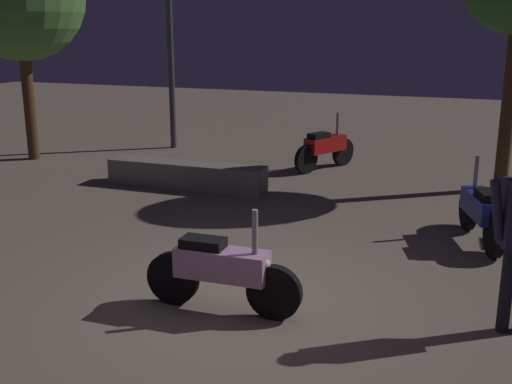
{
  "coord_description": "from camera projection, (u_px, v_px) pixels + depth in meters",
  "views": [
    {
      "loc": [
        2.21,
        -5.6,
        2.84
      ],
      "look_at": [
        -0.09,
        0.74,
        1.0
      ],
      "focal_mm": 43.6,
      "sensor_mm": 36.0,
      "label": 1
    }
  ],
  "objects": [
    {
      "name": "motorcycle_blue_parked_left",
      "position": [
        481.0,
        211.0,
        8.22
      ],
      "size": [
        0.61,
        1.61,
        1.11
      ],
      "rotation": [
        0.0,
        0.0,
        1.88
      ],
      "color": "black",
      "rests_on": "ground_plane"
    },
    {
      "name": "planter_wall_low",
      "position": [
        186.0,
        175.0,
        11.07
      ],
      "size": [
        2.92,
        0.5,
        0.45
      ],
      "color": "gray",
      "rests_on": "ground_plane"
    },
    {
      "name": "ground_plane",
      "position": [
        240.0,
        301.0,
        6.55
      ],
      "size": [
        40.0,
        40.0,
        0.0
      ],
      "primitive_type": "plane",
      "color": "#756656"
    },
    {
      "name": "motorcycle_pink_foreground",
      "position": [
        222.0,
        270.0,
        6.23
      ],
      "size": [
        1.66,
        0.32,
        1.11
      ],
      "rotation": [
        0.0,
        0.0,
        0.02
      ],
      "color": "black",
      "rests_on": "ground_plane"
    },
    {
      "name": "motorcycle_red_parked_right",
      "position": [
        325.0,
        148.0,
        12.38
      ],
      "size": [
        0.87,
        1.51,
        1.11
      ],
      "rotation": [
        0.0,
        0.0,
        1.08
      ],
      "color": "black",
      "rests_on": "ground_plane"
    }
  ]
}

